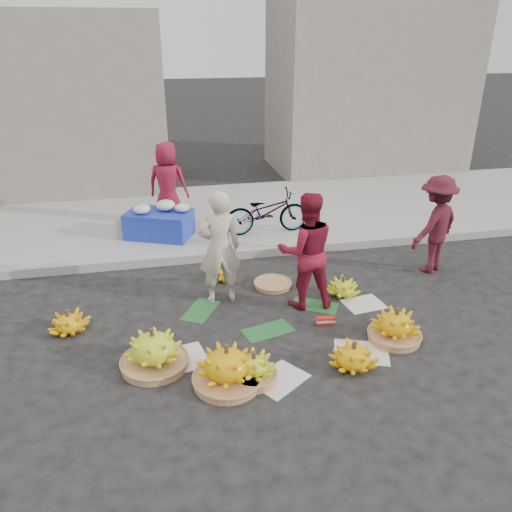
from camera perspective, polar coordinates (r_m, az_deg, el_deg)
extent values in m
plane|color=black|center=(6.74, 1.82, -7.54)|extent=(80.00, 80.00, 0.00)
cube|color=gray|center=(8.62, -1.62, 0.41)|extent=(40.00, 0.25, 0.15)
cube|color=gray|center=(10.56, -3.70, 4.82)|extent=(40.00, 4.00, 0.12)
cube|color=gray|center=(13.12, -24.23, 15.37)|extent=(6.00, 3.00, 4.00)
cube|color=gray|center=(14.56, 12.71, 19.47)|extent=(5.00, 3.00, 5.00)
cylinder|color=#A36F44|center=(6.02, -11.48, -11.89)|extent=(0.77, 0.77, 0.09)
cylinder|color=#4A2C1D|center=(5.80, -11.81, -8.62)|extent=(0.05, 0.05, 0.12)
cylinder|color=#A36F44|center=(5.71, -0.24, -13.60)|extent=(0.51, 0.51, 0.09)
cylinder|color=#4A2C1D|center=(5.55, -0.24, -11.40)|extent=(0.05, 0.05, 0.12)
cylinder|color=#A36F44|center=(5.67, -3.29, -13.96)|extent=(0.75, 0.75, 0.09)
cylinder|color=#4A2C1D|center=(5.43, -3.39, -10.65)|extent=(0.05, 0.05, 0.12)
cylinder|color=#4A2C1D|center=(5.87, 11.16, -10.08)|extent=(0.05, 0.05, 0.12)
cylinder|color=#A36F44|center=(6.61, 15.50, -8.80)|extent=(0.65, 0.65, 0.09)
cylinder|color=#4A2C1D|center=(6.43, 15.84, -6.22)|extent=(0.05, 0.05, 0.12)
cylinder|color=#4A2C1D|center=(7.40, 9.96, -2.71)|extent=(0.05, 0.05, 0.12)
cylinder|color=#4A2C1D|center=(6.86, -20.77, -6.23)|extent=(0.05, 0.05, 0.12)
cylinder|color=#4A2C1D|center=(7.77, -3.86, -1.40)|extent=(0.05, 0.05, 0.12)
cylinder|color=#A36F44|center=(7.63, 1.92, -3.25)|extent=(0.73, 0.73, 0.06)
cube|color=red|center=(6.73, 7.96, -7.30)|extent=(0.26, 0.11, 0.10)
imported|color=beige|center=(6.92, -4.21, 0.92)|extent=(0.61, 0.41, 1.64)
imported|color=maroon|center=(6.82, 5.76, 0.58)|extent=(0.84, 0.68, 1.65)
imported|color=maroon|center=(8.35, 19.79, 3.41)|extent=(1.17, 1.00, 1.57)
cube|color=#1A2CAC|center=(9.28, -10.99, 3.60)|extent=(1.32, 1.10, 0.47)
ellipsoid|color=silver|center=(9.13, -12.92, 5.22)|extent=(0.30, 0.30, 0.17)
ellipsoid|color=silver|center=(9.22, -10.28, 5.69)|extent=(0.34, 0.34, 0.19)
ellipsoid|color=silver|center=(9.10, -8.45, 5.44)|extent=(0.26, 0.26, 0.15)
cylinder|color=gray|center=(9.44, -14.77, 3.12)|extent=(0.29, 0.29, 0.33)
imported|color=maroon|center=(9.76, -10.05, 8.15)|extent=(0.91, 0.76, 1.59)
imported|color=gray|center=(9.23, 1.22, 5.08)|extent=(0.61, 1.58, 0.82)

